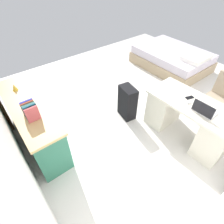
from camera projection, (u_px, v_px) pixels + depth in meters
ground_plane at (147, 105)px, 3.89m from camera, size 6.13×6.13×0.00m
desk at (188, 119)px, 3.03m from camera, size 1.46×0.71×0.74m
office_chair at (217, 102)px, 3.31m from camera, size 0.52×0.52×0.94m
credenza at (33, 123)px, 2.95m from camera, size 1.80×0.48×0.79m
bed at (172, 59)px, 4.96m from camera, size 1.91×1.41×0.58m
suitcase_black at (127, 102)px, 3.44m from camera, size 0.39×0.27×0.67m
laptop at (204, 110)px, 2.60m from camera, size 0.32×0.23×0.21m
computer_mouse at (189, 102)px, 2.79m from camera, size 0.06×0.10×0.03m
cell_phone_by_mouse at (190, 98)px, 2.89m from camera, size 0.10×0.15×0.01m
book_row at (30, 110)px, 2.42m from camera, size 0.23×0.17×0.24m
figurine_small at (14, 87)px, 2.91m from camera, size 0.08×0.08×0.11m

